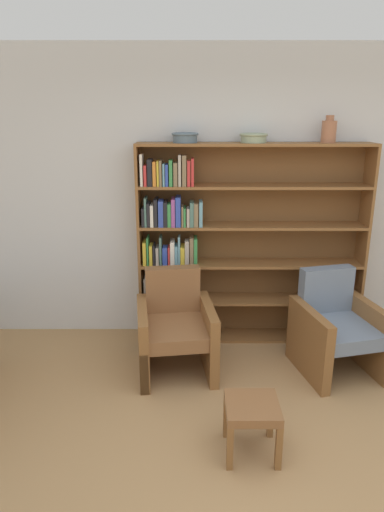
# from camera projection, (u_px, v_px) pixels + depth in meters

# --- Properties ---
(wall_back) EXTENTS (12.00, 0.06, 2.75)m
(wall_back) POSITION_uv_depth(u_px,v_px,m) (247.00, 198.00, 4.37)
(wall_back) COLOR silver
(wall_back) RESTS_ON ground
(bookshelf) EXTENTS (2.12, 0.30, 1.90)m
(bookshelf) POSITION_uv_depth(u_px,v_px,m) (227.00, 244.00, 4.32)
(bookshelf) COLOR brown
(bookshelf) RESTS_ON ground
(bowl_terracotta) EXTENTS (0.24, 0.24, 0.09)m
(bowl_terracotta) POSITION_uv_depth(u_px,v_px,m) (184.00, 137.00, 4.01)
(bowl_terracotta) COLOR slate
(bowl_terracotta) RESTS_ON bookshelf
(bowl_copper) EXTENTS (0.25, 0.25, 0.08)m
(bowl_copper) POSITION_uv_depth(u_px,v_px,m) (253.00, 137.00, 4.01)
(bowl_copper) COLOR gray
(bowl_copper) RESTS_ON bookshelf
(vase_tall) EXTENTS (0.13, 0.13, 0.23)m
(vase_tall) POSITION_uv_depth(u_px,v_px,m) (328.00, 131.00, 4.00)
(vase_tall) COLOR #A36647
(vase_tall) RESTS_ON bookshelf
(armchair_leather) EXTENTS (0.72, 0.76, 0.86)m
(armchair_leather) POSITION_uv_depth(u_px,v_px,m) (174.00, 328.00, 3.93)
(armchair_leather) COLOR brown
(armchair_leather) RESTS_ON ground
(armchair_cushioned) EXTENTS (0.78, 0.81, 0.86)m
(armchair_cushioned) POSITION_uv_depth(u_px,v_px,m) (335.00, 328.00, 3.93)
(armchair_cushioned) COLOR brown
(armchair_cushioned) RESTS_ON ground
(footstool) EXTENTS (0.35, 0.35, 0.37)m
(footstool) POSITION_uv_depth(u_px,v_px,m) (251.00, 413.00, 2.95)
(footstool) COLOR brown
(footstool) RESTS_ON ground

